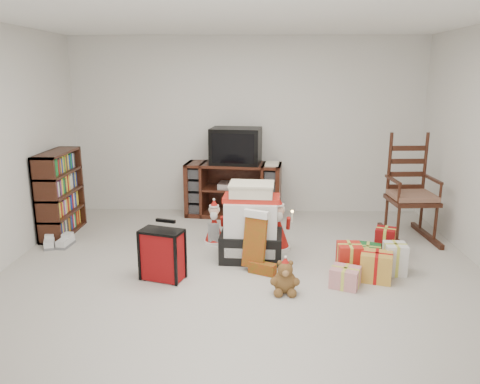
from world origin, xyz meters
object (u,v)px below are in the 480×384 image
at_px(rocking_chair, 410,201).
at_px(santa_figurine, 278,229).
at_px(bookshelf, 60,195).
at_px(red_suitcase, 162,255).
at_px(gift_cluster, 370,260).
at_px(tv_stand, 233,190).
at_px(sneaker_pair, 58,242).
at_px(teddy_bear, 285,279).
at_px(crt_television, 236,146).
at_px(mrs_claus_figurine, 214,226).
at_px(gift_pile, 251,227).

xyz_separation_m(rocking_chair, santa_figurine, (-1.65, -0.50, -0.21)).
relative_size(bookshelf, red_suitcase, 1.76).
relative_size(bookshelf, rocking_chair, 0.79).
distance_m(rocking_chair, gift_cluster, 1.37).
xyz_separation_m(tv_stand, bookshelf, (-2.14, -0.84, 0.13)).
bearing_deg(red_suitcase, santa_figurine, 53.83).
bearing_deg(sneaker_pair, bookshelf, 94.20).
bearing_deg(rocking_chair, teddy_bear, -139.20).
height_order(sneaker_pair, gift_cluster, gift_cluster).
bearing_deg(crt_television, tv_stand, 173.81).
bearing_deg(mrs_claus_figurine, rocking_chair, 7.54).
height_order(teddy_bear, gift_cluster, teddy_bear).
xyz_separation_m(teddy_bear, gift_cluster, (0.90, 0.51, -0.01)).
bearing_deg(gift_pile, tv_stand, 103.09).
distance_m(gift_pile, gift_cluster, 1.28).
bearing_deg(red_suitcase, gift_cluster, 24.30).
bearing_deg(red_suitcase, sneaker_pair, 166.28).
relative_size(bookshelf, mrs_claus_figurine, 1.95).
distance_m(teddy_bear, gift_cluster, 1.04).
height_order(gift_pile, crt_television, crt_television).
bearing_deg(crt_television, santa_figurine, -60.27).
xyz_separation_m(teddy_bear, sneaker_pair, (-2.61, 1.12, -0.09)).
height_order(red_suitcase, sneaker_pair, red_suitcase).
relative_size(mrs_claus_figurine, crt_television, 0.74).
bearing_deg(tv_stand, bookshelf, -151.92).
height_order(rocking_chair, gift_cluster, rocking_chair).
height_order(gift_cluster, crt_television, crt_television).
height_order(teddy_bear, crt_television, crt_television).
distance_m(rocking_chair, crt_television, 2.39).
relative_size(bookshelf, santa_figurine, 1.68).
xyz_separation_m(red_suitcase, mrs_claus_figurine, (0.42, 1.05, -0.05)).
relative_size(gift_cluster, crt_television, 1.47).
relative_size(rocking_chair, santa_figurine, 2.13).
distance_m(tv_stand, crt_television, 0.63).
xyz_separation_m(sneaker_pair, gift_cluster, (3.51, -0.61, 0.08)).
bearing_deg(bookshelf, teddy_bear, -30.20).
xyz_separation_m(tv_stand, teddy_bear, (0.59, -2.43, -0.24)).
bearing_deg(mrs_claus_figurine, tv_stand, 81.02).
bearing_deg(bookshelf, santa_figurine, -9.74).
xyz_separation_m(tv_stand, crt_television, (0.04, -0.01, 0.63)).
distance_m(gift_pile, sneaker_pair, 2.33).
height_order(bookshelf, crt_television, crt_television).
bearing_deg(mrs_claus_figurine, santa_figurine, -13.74).
relative_size(mrs_claus_figurine, gift_cluster, 0.50).
relative_size(sneaker_pair, crt_television, 0.49).
relative_size(gift_pile, red_suitcase, 1.39).
bearing_deg(red_suitcase, teddy_bear, 5.23).
relative_size(gift_pile, teddy_bear, 2.64).
xyz_separation_m(teddy_bear, santa_figurine, (-0.01, 1.12, 0.10)).
bearing_deg(gift_cluster, santa_figurine, 146.20).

